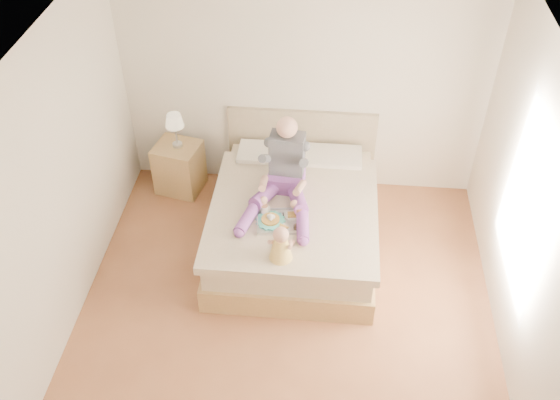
# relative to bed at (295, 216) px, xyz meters

# --- Properties ---
(room) EXTENTS (4.02, 4.22, 2.71)m
(room) POSITION_rel_bed_xyz_m (0.08, -1.08, 1.19)
(room) COLOR brown
(room) RESTS_ON ground
(bed) EXTENTS (1.70, 2.18, 1.00)m
(bed) POSITION_rel_bed_xyz_m (0.00, 0.00, 0.00)
(bed) COLOR #987847
(bed) RESTS_ON ground
(nightstand) EXTENTS (0.58, 0.54, 0.61)m
(nightstand) POSITION_rel_bed_xyz_m (-1.42, 0.73, -0.01)
(nightstand) COLOR #987847
(nightstand) RESTS_ON ground
(lamp) EXTENTS (0.21, 0.21, 0.42)m
(lamp) POSITION_rel_bed_xyz_m (-1.40, 0.74, 0.61)
(lamp) COLOR silver
(lamp) RESTS_ON nightstand
(adult) EXTENTS (0.74, 1.07, 0.87)m
(adult) POSITION_rel_bed_xyz_m (-0.12, -0.01, 0.55)
(adult) COLOR #6D3687
(adult) RESTS_ON bed
(tray) EXTENTS (0.50, 0.42, 0.13)m
(tray) POSITION_rel_bed_xyz_m (-0.12, -0.42, 0.32)
(tray) COLOR silver
(tray) RESTS_ON bed
(baby) EXTENTS (0.25, 0.33, 0.37)m
(baby) POSITION_rel_bed_xyz_m (-0.06, -0.89, 0.44)
(baby) COLOR gold
(baby) RESTS_ON bed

